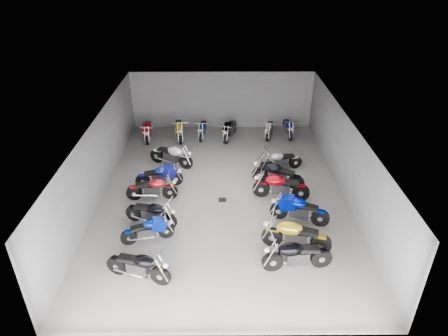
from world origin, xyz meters
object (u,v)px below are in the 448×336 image
(motorcycle_right_c, at_px, (299,210))
(motorcycle_left_c, at_px, (151,213))
(drain_grate, at_px, (222,200))
(motorcycle_back_b, at_px, (179,129))
(motorcycle_right_e, at_px, (277,175))
(motorcycle_back_c, at_px, (203,129))
(motorcycle_back_a, at_px, (148,130))
(motorcycle_right_f, at_px, (281,161))
(motorcycle_back_d, at_px, (230,129))
(motorcycle_left_e, at_px, (160,176))
(motorcycle_back_f, at_px, (288,127))
(motorcycle_left_d, at_px, (152,188))
(motorcycle_left_f, at_px, (172,155))
(motorcycle_right_a, at_px, (297,255))
(motorcycle_right_b, at_px, (296,235))
(motorcycle_left_a, at_px, (139,266))
(motorcycle_right_d, at_px, (280,186))
(motorcycle_left_b, at_px, (148,230))
(motorcycle_back_e, at_px, (269,129))

(motorcycle_right_c, bearing_deg, motorcycle_left_c, 109.38)
(drain_grate, relative_size, motorcycle_back_b, 0.14)
(motorcycle_right_e, height_order, motorcycle_back_c, motorcycle_right_e)
(motorcycle_right_e, height_order, motorcycle_back_a, motorcycle_right_e)
(motorcycle_right_f, bearing_deg, motorcycle_back_b, 41.20)
(motorcycle_right_c, bearing_deg, motorcycle_back_b, 52.63)
(motorcycle_back_d, bearing_deg, motorcycle_right_f, 139.79)
(motorcycle_back_d, bearing_deg, motorcycle_back_c, 8.97)
(motorcycle_left_e, xyz_separation_m, motorcycle_right_c, (5.54, -2.58, 0.05))
(motorcycle_left_e, height_order, motorcycle_back_f, motorcycle_left_e)
(motorcycle_right_e, bearing_deg, motorcycle_left_d, 125.66)
(motorcycle_left_f, height_order, motorcycle_back_c, motorcycle_left_f)
(motorcycle_right_a, relative_size, motorcycle_right_b, 0.98)
(motorcycle_left_a, height_order, motorcycle_right_c, motorcycle_right_c)
(motorcycle_left_e, height_order, motorcycle_back_c, motorcycle_left_e)
(motorcycle_right_d, height_order, motorcycle_back_d, motorcycle_right_d)
(drain_grate, distance_m, motorcycle_right_e, 2.66)
(drain_grate, xyz_separation_m, motorcycle_right_f, (2.70, 2.50, 0.48))
(motorcycle_left_b, distance_m, motorcycle_back_a, 8.55)
(drain_grate, height_order, motorcycle_right_d, motorcycle_right_d)
(motorcycle_left_c, height_order, motorcycle_back_a, motorcycle_back_a)
(motorcycle_left_e, xyz_separation_m, motorcycle_back_b, (0.39, 4.86, 0.04))
(motorcycle_left_c, relative_size, motorcycle_left_e, 0.99)
(motorcycle_left_d, bearing_deg, motorcycle_left_f, 167.82)
(motorcycle_left_f, bearing_deg, motorcycle_left_d, 14.69)
(motorcycle_right_a, distance_m, motorcycle_right_f, 6.47)
(motorcycle_left_f, bearing_deg, motorcycle_back_b, -157.45)
(drain_grate, relative_size, motorcycle_right_c, 0.15)
(motorcycle_back_b, bearing_deg, motorcycle_right_b, 109.49)
(motorcycle_left_a, height_order, motorcycle_left_b, motorcycle_left_a)
(motorcycle_left_b, height_order, motorcycle_right_c, motorcycle_right_c)
(motorcycle_left_b, xyz_separation_m, motorcycle_left_c, (-0.03, 0.93, 0.05))
(motorcycle_back_c, relative_size, motorcycle_back_e, 1.06)
(motorcycle_right_a, bearing_deg, motorcycle_back_a, 26.68)
(motorcycle_left_d, distance_m, motorcycle_right_b, 6.17)
(motorcycle_back_c, bearing_deg, motorcycle_left_d, 79.15)
(motorcycle_right_a, distance_m, motorcycle_right_e, 5.06)
(motorcycle_back_a, distance_m, motorcycle_back_d, 4.37)
(motorcycle_left_d, relative_size, motorcycle_right_a, 0.91)
(motorcycle_back_d, xyz_separation_m, motorcycle_back_f, (3.18, 0.34, -0.04))
(motorcycle_left_f, height_order, motorcycle_right_d, motorcycle_right_d)
(motorcycle_left_b, height_order, motorcycle_back_c, motorcycle_back_c)
(motorcycle_left_e, xyz_separation_m, motorcycle_right_b, (5.17, -4.11, 0.08))
(motorcycle_left_d, relative_size, motorcycle_right_c, 0.97)
(motorcycle_right_f, height_order, motorcycle_back_f, motorcycle_right_f)
(motorcycle_left_c, height_order, motorcycle_right_e, motorcycle_right_e)
(motorcycle_left_d, xyz_separation_m, motorcycle_left_f, (0.47, 2.86, 0.04))
(motorcycle_right_c, distance_m, motorcycle_right_d, 1.68)
(motorcycle_left_a, relative_size, motorcycle_right_c, 0.97)
(motorcycle_left_e, relative_size, motorcycle_right_f, 1.02)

